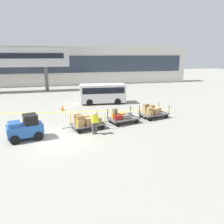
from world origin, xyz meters
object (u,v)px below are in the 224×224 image
at_px(baggage_cart_lead, 87,121).
at_px(baggage_tug, 25,128).
at_px(baggage_cart_middle, 122,117).
at_px(baggage_cart_tail, 152,111).
at_px(shuttle_van, 103,92).
at_px(safety_cone_near, 62,108).
at_px(baggage_handler, 95,122).

bearing_deg(baggage_cart_lead, baggage_tug, -165.68).
bearing_deg(baggage_cart_middle, baggage_cart_tail, 15.08).
bearing_deg(shuttle_van, baggage_cart_tail, -66.35).
distance_m(baggage_tug, baggage_cart_tail, 10.02).
height_order(baggage_tug, safety_cone_near, baggage_tug).
distance_m(baggage_cart_middle, baggage_cart_tail, 2.96).
distance_m(baggage_cart_lead, shuttle_van, 8.61).
xyz_separation_m(baggage_cart_middle, shuttle_van, (-0.01, 7.32, 0.76)).
height_order(baggage_cart_tail, baggage_handler, baggage_handler).
xyz_separation_m(baggage_cart_lead, safety_cone_near, (-1.56, 5.94, -0.30)).
relative_size(baggage_cart_lead, shuttle_van, 0.63).
distance_m(shuttle_van, safety_cone_near, 4.99).
relative_size(baggage_handler, safety_cone_near, 2.84).
distance_m(baggage_tug, baggage_cart_middle, 7.07).
relative_size(baggage_cart_tail, shuttle_van, 0.63).
distance_m(baggage_cart_lead, baggage_cart_middle, 2.96).
height_order(baggage_tug, baggage_cart_lead, baggage_tug).
height_order(baggage_cart_middle, baggage_handler, baggage_handler).
bearing_deg(baggage_handler, baggage_cart_middle, 37.87).
bearing_deg(baggage_cart_middle, safety_cone_near, 130.53).
relative_size(baggage_handler, shuttle_van, 0.32).
height_order(baggage_tug, shuttle_van, shuttle_van).
bearing_deg(baggage_handler, baggage_tug, 178.08).
bearing_deg(baggage_tug, baggage_handler, -1.92).
relative_size(baggage_tug, baggage_cart_tail, 0.75).
relative_size(baggage_tug, baggage_handler, 1.48).
distance_m(baggage_cart_middle, baggage_handler, 3.18).
bearing_deg(safety_cone_near, baggage_cart_tail, -31.15).
bearing_deg(baggage_tug, baggage_cart_lead, 14.32).
distance_m(baggage_cart_tail, safety_cone_near, 8.50).
xyz_separation_m(baggage_tug, baggage_handler, (4.34, -0.15, 0.11)).
relative_size(baggage_cart_lead, baggage_cart_tail, 1.00).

